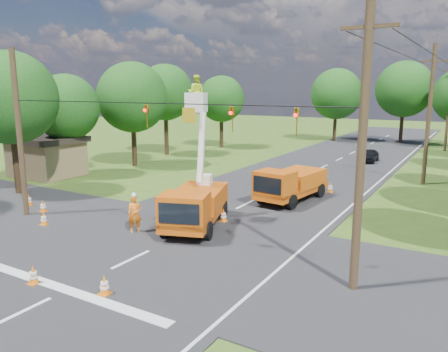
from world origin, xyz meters
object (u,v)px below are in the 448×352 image
Objects in this scene: traffic_cone_7 at (330,187)px; tree_left_c at (66,108)px; traffic_cone_0 at (33,275)px; pole_right_mid at (429,114)px; bucket_truck at (195,197)px; pole_right_near at (362,145)px; tree_left_e at (165,93)px; traffic_cone_2 at (223,215)px; tree_left_d at (132,97)px; pole_left at (19,134)px; traffic_cone_6 at (29,200)px; tree_left_f at (221,99)px; traffic_cone_1 at (104,285)px; ground_worker at (135,214)px; traffic_cone_5 at (43,206)px; tree_left_b at (10,98)px; traffic_cone_4 at (44,219)px; traffic_cone_3 at (290,200)px; tree_far_a at (336,94)px; second_truck at (290,183)px; shed at (46,156)px; tree_far_b at (404,89)px.

traffic_cone_7 is 21.13m from tree_left_c.
pole_right_mid reaches higher than traffic_cone_0.
pole_right_near is (8.66, -2.93, 3.51)m from bucket_truck.
tree_left_e is at bearing 119.17° from traffic_cone_0.
tree_left_c reaches higher than traffic_cone_2.
tree_left_d is 0.98× the size of tree_left_e.
tree_left_d is at bearing 145.94° from traffic_cone_2.
pole_left is (-18.00, -20.00, -0.61)m from pole_right_mid.
pole_left reaches higher than traffic_cone_0.
tree_left_f is (-3.72, 28.69, 5.33)m from traffic_cone_6.
pole_right_near reaches higher than traffic_cone_1.
ground_worker is at bearing 97.04° from traffic_cone_0.
pole_left is (-9.34, -2.93, 2.90)m from bucket_truck.
traffic_cone_1 is 1.00× the size of traffic_cone_5.
tree_left_b reaches higher than ground_worker.
traffic_cone_4 is at bearing -145.72° from traffic_cone_2.
tree_left_b is 12.01m from tree_left_d.
tree_left_b reaches higher than traffic_cone_3.
pole_right_near is at bearing -72.57° from tree_far_a.
pole_left reaches higher than tree_left_f.
traffic_cone_6 is 0.08× the size of pole_left.
tree_left_f is (0.20, 15.00, -0.44)m from tree_left_d.
traffic_cone_5 is at bearing -143.74° from traffic_cone_3.
pole_right_mid is at bearing 53.13° from traffic_cone_4.
bucket_truck is 31.04m from tree_left_f.
tree_far_a reaches higher than traffic_cone_0.
second_truck is 0.64× the size of tree_far_a.
tree_left_e is at bearing 157.94° from traffic_cone_7.
traffic_cone_1 is 0.08× the size of pole_left.
traffic_cone_7 is (5.69, 13.00, -0.57)m from ground_worker.
traffic_cone_7 is 19.36m from tree_left_d.
tree_left_d reaches higher than traffic_cone_2.
traffic_cone_5 is at bearing -39.08° from shed.
bucket_truck is at bearing 12.94° from traffic_cone_5.
tree_far_b reaches higher than tree_left_b.
traffic_cone_2 is 10.43m from traffic_cone_5.
tree_far_b is at bearing 40.12° from tree_left_f.
traffic_cone_0 is (0.77, -6.23, -0.57)m from ground_worker.
pole_left is at bearing -39.60° from traffic_cone_6.
ground_worker is at bearing -153.92° from bucket_truck.
traffic_cone_1 is 50.18m from tree_far_b.
traffic_cone_5 is at bearing 143.54° from traffic_cone_4.
shed reaches higher than traffic_cone_1.
bucket_truck is at bearing 161.28° from pole_right_near.
ground_worker is 32.14m from tree_left_f.
tree_left_e reaches higher than tree_left_f.
tree_far_a is (11.80, 21.00, -0.30)m from tree_left_e.
traffic_cone_1 is 0.09× the size of tree_left_c.
traffic_cone_3 is at bearing 20.60° from tree_left_b.
tree_left_f is at bearing 75.96° from tree_left_e.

